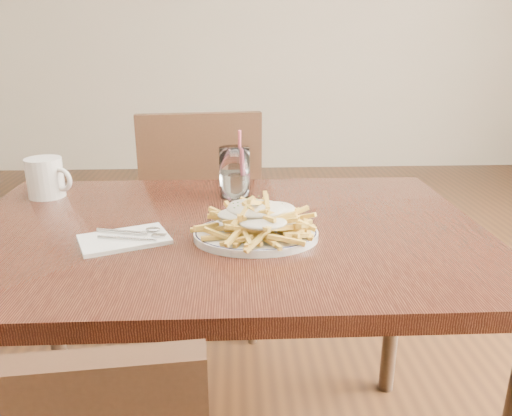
{
  "coord_description": "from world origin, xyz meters",
  "views": [
    {
      "loc": [
        0.03,
        -1.07,
        1.16
      ],
      "look_at": [
        0.08,
        -0.08,
        0.82
      ],
      "focal_mm": 35.0,
      "sensor_mm": 36.0,
      "label": 1
    }
  ],
  "objects_px": {
    "table": "(222,257)",
    "chair_far": "(201,215)",
    "fries_plate": "(256,235)",
    "coffee_mug": "(46,178)",
    "water_glass": "(235,175)",
    "loaded_fries": "(256,214)"
  },
  "relations": [
    {
      "from": "fries_plate",
      "to": "water_glass",
      "type": "xyz_separation_m",
      "value": [
        -0.04,
        0.31,
        0.05
      ]
    },
    {
      "from": "water_glass",
      "to": "fries_plate",
      "type": "bearing_deg",
      "value": -81.99
    },
    {
      "from": "chair_far",
      "to": "coffee_mug",
      "type": "relative_size",
      "value": 7.02
    },
    {
      "from": "fries_plate",
      "to": "coffee_mug",
      "type": "bearing_deg",
      "value": 149.43
    },
    {
      "from": "table",
      "to": "loaded_fries",
      "type": "height_order",
      "value": "loaded_fries"
    },
    {
      "from": "coffee_mug",
      "to": "fries_plate",
      "type": "bearing_deg",
      "value": -30.57
    },
    {
      "from": "water_glass",
      "to": "coffee_mug",
      "type": "bearing_deg",
      "value": 178.23
    },
    {
      "from": "table",
      "to": "fries_plate",
      "type": "distance_m",
      "value": 0.14
    },
    {
      "from": "table",
      "to": "coffee_mug",
      "type": "xyz_separation_m",
      "value": [
        -0.47,
        0.25,
        0.13
      ]
    },
    {
      "from": "fries_plate",
      "to": "water_glass",
      "type": "relative_size",
      "value": 1.79
    },
    {
      "from": "fries_plate",
      "to": "loaded_fries",
      "type": "xyz_separation_m",
      "value": [
        0.0,
        -0.0,
        0.05
      ]
    },
    {
      "from": "chair_far",
      "to": "water_glass",
      "type": "distance_m",
      "value": 0.58
    },
    {
      "from": "chair_far",
      "to": "water_glass",
      "type": "relative_size",
      "value": 5.05
    },
    {
      "from": "table",
      "to": "loaded_fries",
      "type": "xyz_separation_m",
      "value": [
        0.08,
        -0.08,
        0.13
      ]
    },
    {
      "from": "table",
      "to": "chair_far",
      "type": "xyz_separation_m",
      "value": [
        -0.1,
        0.72,
        -0.15
      ]
    },
    {
      "from": "table",
      "to": "fries_plate",
      "type": "bearing_deg",
      "value": -45.81
    },
    {
      "from": "fries_plate",
      "to": "coffee_mug",
      "type": "relative_size",
      "value": 2.49
    },
    {
      "from": "table",
      "to": "loaded_fries",
      "type": "distance_m",
      "value": 0.17
    },
    {
      "from": "chair_far",
      "to": "loaded_fries",
      "type": "height_order",
      "value": "chair_far"
    },
    {
      "from": "fries_plate",
      "to": "table",
      "type": "bearing_deg",
      "value": 134.19
    },
    {
      "from": "loaded_fries",
      "to": "coffee_mug",
      "type": "xyz_separation_m",
      "value": [
        -0.55,
        0.33,
        -0.0
      ]
    },
    {
      "from": "loaded_fries",
      "to": "water_glass",
      "type": "xyz_separation_m",
      "value": [
        -0.04,
        0.31,
        0.0
      ]
    }
  ]
}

